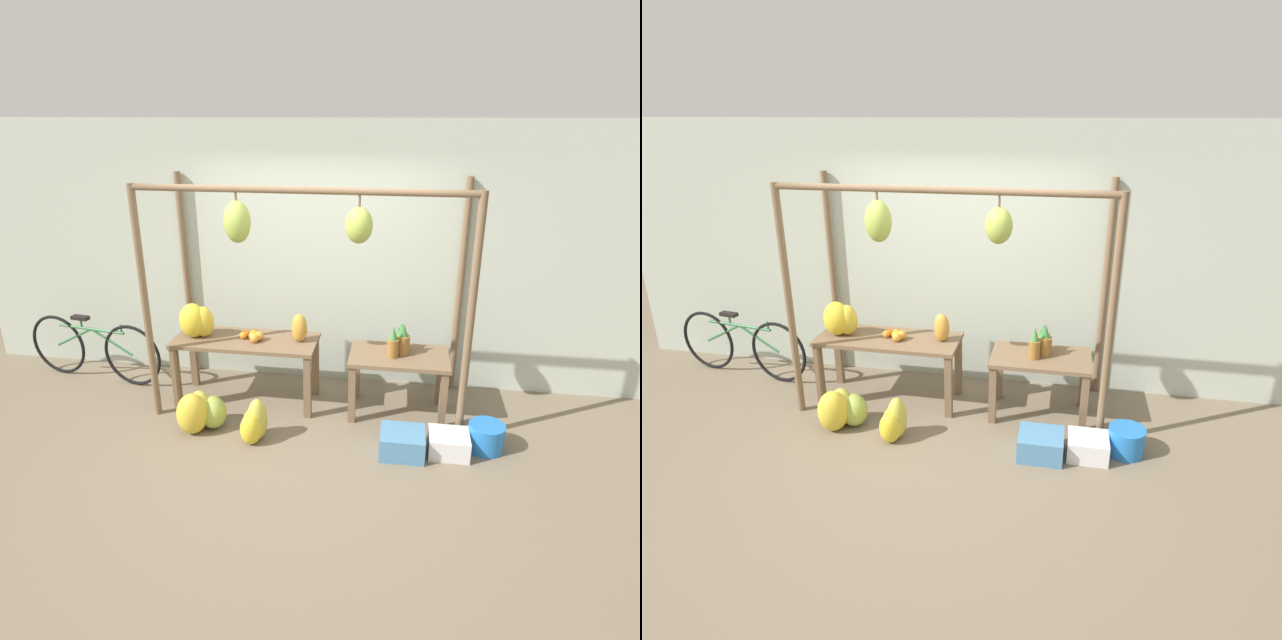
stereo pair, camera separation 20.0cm
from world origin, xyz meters
TOP-DOWN VIEW (x-y plane):
  - ground_plane at (0.00, 0.00)m, footprint 20.00×20.00m
  - shop_wall_back at (0.00, 1.59)m, footprint 8.00×0.08m
  - stall_awning at (-0.03, 0.75)m, footprint 3.03×1.14m
  - display_table_main at (-0.65, 0.91)m, footprint 1.46×0.58m
  - display_table_side at (0.90, 0.90)m, footprint 0.96×0.60m
  - banana_pile_on_table at (-1.15, 0.89)m, footprint 0.38×0.29m
  - orange_pile at (-0.57, 0.90)m, footprint 0.25×0.24m
  - pineapple_cluster at (0.90, 0.94)m, footprint 0.22×0.31m
  - banana_pile_ground_left at (-0.94, 0.29)m, footprint 0.54×0.50m
  - banana_pile_ground_right at (-0.39, 0.19)m, footprint 0.30×0.37m
  - fruit_crate_white at (0.96, 0.19)m, footprint 0.39×0.35m
  - blue_bucket at (1.71, 0.37)m, footprint 0.32×0.32m
  - parked_bicycle at (-2.48, 1.11)m, footprint 1.69×0.29m
  - papaya_pile at (-0.10, 0.93)m, footprint 0.21×0.20m
  - fruit_crate_purple at (1.37, 0.25)m, footprint 0.35×0.32m

SIDE VIEW (x-z plane):
  - ground_plane at x=0.00m, z-range 0.00..0.00m
  - fruit_crate_purple at x=1.37m, z-range 0.00..0.20m
  - fruit_crate_white at x=0.96m, z-range 0.00..0.22m
  - blue_bucket at x=1.71m, z-range 0.00..0.25m
  - banana_pile_ground_right at x=-0.39m, z-range -0.03..0.38m
  - banana_pile_ground_left at x=-0.94m, z-range -0.02..0.39m
  - parked_bicycle at x=-2.48m, z-range 0.00..0.75m
  - display_table_side at x=0.90m, z-range 0.19..0.83m
  - display_table_main at x=-0.65m, z-range 0.23..0.94m
  - orange_pile at x=-0.57m, z-range 0.70..0.79m
  - pineapple_cluster at x=0.90m, z-range 0.60..0.93m
  - papaya_pile at x=-0.10m, z-range 0.69..0.98m
  - banana_pile_on_table at x=-1.15m, z-range 0.70..1.05m
  - shop_wall_back at x=0.00m, z-range 0.00..2.80m
  - stall_awning at x=-0.03m, z-range 0.45..2.72m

